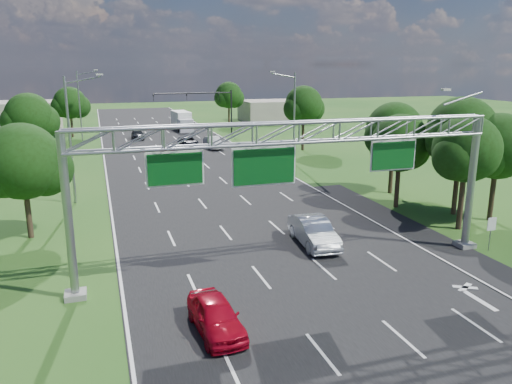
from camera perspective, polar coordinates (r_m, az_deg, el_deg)
name	(u,v)px	position (r m, az deg, el deg)	size (l,w,h in m)	color
ground	(214,192)	(43.91, -4.79, 0.02)	(220.00, 220.00, 0.00)	#1F4F17
road	(214,192)	(43.91, -4.79, 0.02)	(18.00, 180.00, 0.02)	black
road_flare	(426,239)	(33.96, 18.85, -5.05)	(3.00, 30.00, 0.02)	black
sign_gantry	(298,144)	(25.75, 4.80, 5.49)	(23.50, 1.00, 9.56)	gray
regulatory_sign	(491,227)	(32.70, 25.30, -3.64)	(0.60, 0.08, 2.10)	gray
traffic_signal	(209,102)	(78.55, -5.36, 10.17)	(12.21, 0.24, 7.00)	black
streetlight_l_near	(72,134)	(41.87, -20.28, 6.26)	(2.97, 0.22, 10.16)	gray
streetlight_l_far	(81,102)	(76.70, -19.39, 9.64)	(2.97, 0.22, 10.16)	gray
streetlight_r_mid	(293,114)	(55.76, 4.21, 8.91)	(2.97, 0.22, 10.16)	gray
tree_cluster_right	(441,142)	(39.49, 20.44, 5.42)	(9.91, 14.60, 8.68)	#2D2116
tree_verge_la	(24,165)	(34.37, -24.97, 2.81)	(5.76, 4.80, 7.40)	#2D2116
tree_verge_lb	(30,119)	(57.16, -24.42, 7.65)	(5.76, 4.80, 8.06)	#2D2116
tree_verge_lc	(70,104)	(81.81, -20.44, 9.37)	(5.76, 4.80, 7.62)	#2D2116
tree_verge_rd	(304,106)	(64.98, 5.50, 9.71)	(5.76, 4.80, 8.28)	#2D2116
tree_verge_re	(229,96)	(92.74, -3.09, 10.86)	(5.76, 4.80, 7.84)	#2D2116
building_left	(14,117)	(90.75, -25.88, 7.67)	(14.00, 10.00, 5.00)	#A09486
building_right	(273,111)	(99.69, 1.94, 9.27)	(12.00, 9.00, 4.00)	#A09486
red_coupe	(216,316)	(21.40, -4.62, -13.91)	(1.72, 4.26, 1.45)	#B6081D
silver_sedan	(314,232)	(31.02, 6.59, -4.52)	(1.80, 5.17, 1.70)	silver
car_queue_b	(188,141)	(69.20, -7.78, 5.77)	(2.15, 4.66, 1.30)	black
car_queue_c	(138,134)	(76.97, -13.38, 6.43)	(1.72, 4.27, 1.45)	black
car_queue_d	(213,143)	(66.77, -4.90, 5.64)	(1.63, 4.69, 1.54)	silver
box_truck	(182,121)	(86.81, -8.45, 8.02)	(2.74, 8.23, 3.07)	white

